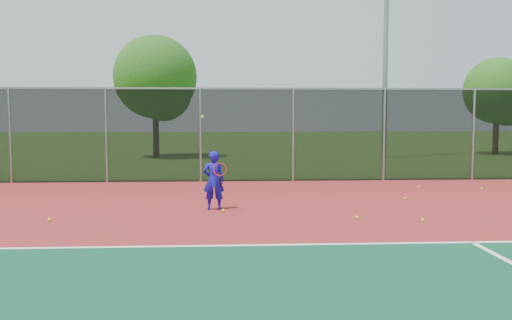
{
  "coord_description": "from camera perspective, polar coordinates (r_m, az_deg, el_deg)",
  "views": [
    {
      "loc": [
        -2.26,
        -6.4,
        2.26
      ],
      "look_at": [
        -1.61,
        5.0,
        1.3
      ],
      "focal_mm": 40.0,
      "sensor_mm": 36.0,
      "label": 1
    }
  ],
  "objects": [
    {
      "name": "ground",
      "position": [
        7.16,
        15.81,
        -13.79
      ],
      "size": [
        120.0,
        120.0,
        0.0
      ],
      "primitive_type": "plane",
      "color": "#335D1A",
      "rests_on": "ground"
    },
    {
      "name": "court_apron",
      "position": [
        8.99,
        11.59,
        -9.79
      ],
      "size": [
        30.0,
        20.0,
        0.02
      ],
      "primitive_type": "cube",
      "color": "maroon",
      "rests_on": "ground"
    },
    {
      "name": "fence_back",
      "position": [
        18.55,
        3.73,
        2.64
      ],
      "size": [
        30.0,
        0.06,
        3.03
      ],
      "color": "black",
      "rests_on": "court_apron"
    },
    {
      "name": "tennis_player",
      "position": [
        13.14,
        -4.25,
        -2.02
      ],
      "size": [
        0.59,
        0.58,
        2.17
      ],
      "color": "#1811A6",
      "rests_on": "court_apron"
    },
    {
      "name": "practice_ball_2",
      "position": [
        12.88,
        -3.27,
        -5.06
      ],
      "size": [
        0.07,
        0.07,
        0.07
      ],
      "primitive_type": "sphere",
      "color": "yellow",
      "rests_on": "court_apron"
    },
    {
      "name": "practice_ball_3",
      "position": [
        17.51,
        15.98,
        -2.62
      ],
      "size": [
        0.07,
        0.07,
        0.07
      ],
      "primitive_type": "sphere",
      "color": "yellow",
      "rests_on": "court_apron"
    },
    {
      "name": "practice_ball_4",
      "position": [
        12.52,
        -19.96,
        -5.63
      ],
      "size": [
        0.07,
        0.07,
        0.07
      ],
      "primitive_type": "sphere",
      "color": "yellow",
      "rests_on": "court_apron"
    },
    {
      "name": "practice_ball_5",
      "position": [
        17.75,
        21.65,
        -2.67
      ],
      "size": [
        0.07,
        0.07,
        0.07
      ],
      "primitive_type": "sphere",
      "color": "yellow",
      "rests_on": "court_apron"
    },
    {
      "name": "practice_ball_6",
      "position": [
        15.12,
        14.69,
        -3.74
      ],
      "size": [
        0.07,
        0.07,
        0.07
      ],
      "primitive_type": "sphere",
      "color": "yellow",
      "rests_on": "court_apron"
    },
    {
      "name": "practice_ball_7",
      "position": [
        12.21,
        16.31,
        -5.8
      ],
      "size": [
        0.07,
        0.07,
        0.07
      ],
      "primitive_type": "sphere",
      "color": "yellow",
      "rests_on": "court_apron"
    },
    {
      "name": "practice_ball_8",
      "position": [
        12.21,
        10.09,
        -5.68
      ],
      "size": [
        0.07,
        0.07,
        0.07
      ],
      "primitive_type": "sphere",
      "color": "yellow",
      "rests_on": "court_apron"
    },
    {
      "name": "floodlight_n",
      "position": [
        28.97,
        12.88,
        12.92
      ],
      "size": [
        0.9,
        0.4,
        11.29
      ],
      "color": "gray",
      "rests_on": "ground"
    },
    {
      "name": "tree_back_left",
      "position": [
        28.9,
        -9.87,
        7.81
      ],
      "size": [
        4.14,
        4.14,
        6.08
      ],
      "color": "#372214",
      "rests_on": "ground"
    },
    {
      "name": "tree_back_mid",
      "position": [
        33.07,
        23.18,
        6.11
      ],
      "size": [
        3.52,
        3.52,
        5.16
      ],
      "color": "#372214",
      "rests_on": "ground"
    }
  ]
}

